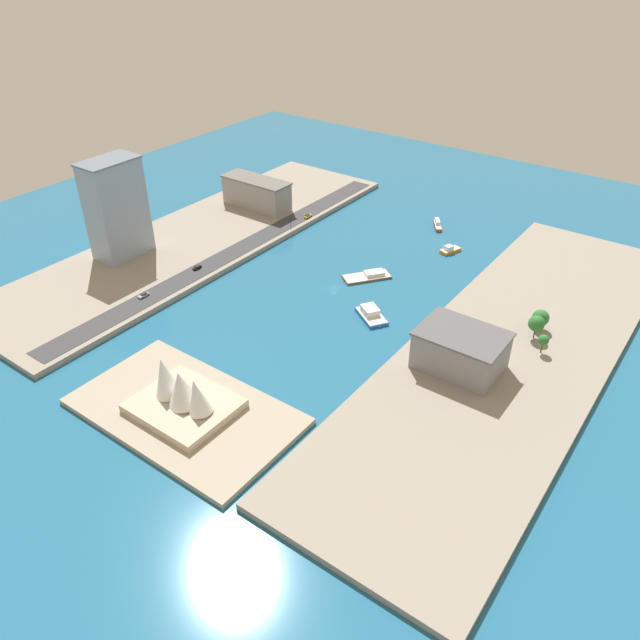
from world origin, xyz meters
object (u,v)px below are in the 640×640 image
carpark_squat_concrete (257,193)px  warehouse_low_gray (460,350)px  suv_black (197,267)px  catamaran_blue (371,314)px  tugboat_red (437,225)px  opera_landmark (182,395)px  taxi_yellow_cab (308,216)px  traffic_light_waterfront (291,222)px  barge_flat_brown (369,276)px  sedan_silver (144,295)px  tower_tall_glass (117,209)px  water_taxi_orange (450,250)px

carpark_squat_concrete → warehouse_low_gray: carpark_squat_concrete is taller
suv_black → catamaran_blue: bearing=-169.3°
tugboat_red → opera_landmark: size_ratio=0.39×
warehouse_low_gray → suv_black: (133.56, 3.41, -6.73)m
taxi_yellow_cab → traffic_light_waterfront: bearing=97.4°
barge_flat_brown → carpark_squat_concrete: 99.23m
suv_black → opera_landmark: bearing=132.9°
catamaran_blue → carpark_squat_concrete: (113.56, -57.37, 9.25)m
carpark_squat_concrete → sedan_silver: bearing=103.7°
sedan_silver → traffic_light_waterfront: bearing=-95.7°
barge_flat_brown → tower_tall_glass: 124.34m
taxi_yellow_cab → water_taxi_orange: bearing=-170.9°
catamaran_blue → warehouse_low_gray: warehouse_low_gray is taller
catamaran_blue → tower_tall_glass: tower_tall_glass is taller
barge_flat_brown → warehouse_low_gray: size_ratio=0.74×
taxi_yellow_cab → opera_landmark: 163.64m
tugboat_red → carpark_squat_concrete: (94.39, 41.35, 9.47)m
water_taxi_orange → tower_tall_glass: 165.16m
barge_flat_brown → carpark_squat_concrete: (94.42, -28.87, 9.87)m
catamaran_blue → tower_tall_glass: 132.85m
catamaran_blue → suv_black: (87.14, 16.40, 1.82)m
barge_flat_brown → carpark_squat_concrete: size_ratio=0.56×
sedan_silver → suv_black: suv_black is taller
carpark_squat_concrete → opera_landmark: 174.31m
barge_flat_brown → tugboat_red: bearing=-90.0°
warehouse_low_gray → tower_tall_glass: size_ratio=0.66×
warehouse_low_gray → suv_black: warehouse_low_gray is taller
barge_flat_brown → traffic_light_waterfront: bearing=-14.8°
carpark_squat_concrete → tugboat_red: bearing=-156.3°
warehouse_low_gray → barge_flat_brown: bearing=-32.3°
tower_tall_glass → barge_flat_brown: bearing=-153.3°
catamaran_blue → tower_tall_glass: (127.86, 26.23, 24.77)m
catamaran_blue → tower_tall_glass: size_ratio=0.38×
tugboat_red → tower_tall_glass: tower_tall_glass is taller
catamaran_blue → opera_landmark: opera_landmark is taller
tower_tall_glass → traffic_light_waterfront: tower_tall_glass is taller
warehouse_low_gray → taxi_yellow_cab: bearing=-30.6°
tugboat_red → opera_landmark: 188.11m
opera_landmark → tower_tall_glass: bearing=-30.2°
catamaran_blue → traffic_light_waterfront: (78.43, -44.20, 5.23)m
tugboat_red → sedan_silver: sedan_silver is taller
taxi_yellow_cab → opera_landmark: bearing=112.1°
carpark_squat_concrete → warehouse_low_gray: (-159.98, 70.36, -0.70)m
tugboat_red → barge_flat_brown: size_ratio=0.56×
catamaran_blue → tower_tall_glass: bearing=11.6°
carpark_squat_concrete → opera_landmark: (-94.20, 146.64, -2.81)m
catamaran_blue → opera_landmark: size_ratio=0.54×
carpark_squat_concrete → taxi_yellow_cab: 33.97m
suv_black → tugboat_red: bearing=-120.6°
catamaran_blue → sedan_silver: (87.66, 48.53, 1.81)m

